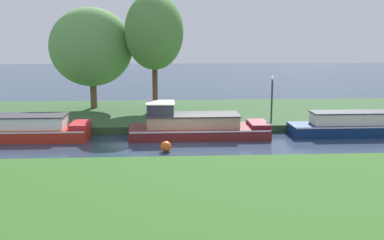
{
  "coord_description": "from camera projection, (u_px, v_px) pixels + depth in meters",
  "views": [
    {
      "loc": [
        -1.1,
        -22.14,
        5.3
      ],
      "look_at": [
        0.32,
        1.2,
        0.9
      ],
      "focal_mm": 43.44,
      "sensor_mm": 36.0,
      "label": 1
    }
  ],
  "objects": [
    {
      "name": "ground_plane",
      "position": [
        187.0,
        143.0,
        22.76
      ],
      "size": [
        120.0,
        120.0,
        0.0
      ],
      "primitive_type": "plane",
      "color": "#28384E"
    },
    {
      "name": "riverbank_far",
      "position": [
        182.0,
        114.0,
        29.59
      ],
      "size": [
        72.0,
        10.0,
        0.4
      ],
      "primitive_type": "cube",
      "color": "#30522B",
      "rests_on": "ground_plane"
    },
    {
      "name": "riverbank_near",
      "position": [
        202.0,
        206.0,
        13.9
      ],
      "size": [
        72.0,
        10.0,
        0.4
      ],
      "primitive_type": "cube",
      "color": "#2E5D20",
      "rests_on": "ground_plane"
    },
    {
      "name": "maroon_barge",
      "position": [
        195.0,
        126.0,
        23.86
      ],
      "size": [
        7.1,
        2.33,
        1.85
      ],
      "color": "maroon",
      "rests_on": "ground_plane"
    },
    {
      "name": "red_narrowboat",
      "position": [
        19.0,
        129.0,
        23.34
      ],
      "size": [
        6.93,
        2.18,
        1.25
      ],
      "color": "red",
      "rests_on": "ground_plane"
    },
    {
      "name": "navy_cruiser",
      "position": [
        353.0,
        125.0,
        24.37
      ],
      "size": [
        6.4,
        1.69,
        1.25
      ],
      "color": "navy",
      "rests_on": "ground_plane"
    },
    {
      "name": "willow_tree_left",
      "position": [
        91.0,
        47.0,
        29.77
      ],
      "size": [
        5.34,
        3.88,
        6.52
      ],
      "color": "brown",
      "rests_on": "riverbank_far"
    },
    {
      "name": "willow_tree_centre",
      "position": [
        154.0,
        32.0,
        28.88
      ],
      "size": [
        3.66,
        4.78,
        7.37
      ],
      "color": "brown",
      "rests_on": "riverbank_far"
    },
    {
      "name": "lamp_post",
      "position": [
        272.0,
        93.0,
        25.67
      ],
      "size": [
        0.24,
        0.24,
        2.54
      ],
      "color": "#333338",
      "rests_on": "riverbank_far"
    },
    {
      "name": "mooring_post_near",
      "position": [
        212.0,
        119.0,
        25.08
      ],
      "size": [
        0.14,
        0.14,
        0.6
      ],
      "primitive_type": "cylinder",
      "color": "#4C3526",
      "rests_on": "riverbank_far"
    },
    {
      "name": "channel_buoy",
      "position": [
        166.0,
        147.0,
        20.95
      ],
      "size": [
        0.49,
        0.49,
        0.49
      ],
      "primitive_type": "sphere",
      "color": "#E55919",
      "rests_on": "ground_plane"
    }
  ]
}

